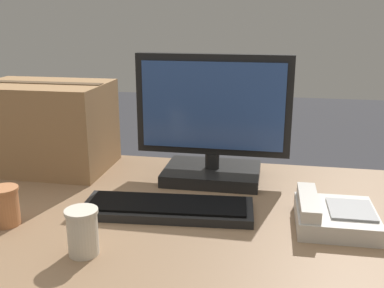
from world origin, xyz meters
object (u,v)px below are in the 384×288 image
(paper_cup_left, at_px, (5,206))
(keyboard, at_px, (168,207))
(cardboard_box, at_px, (46,126))
(monitor, at_px, (213,129))
(paper_cup_right, at_px, (83,232))
(desk_phone, at_px, (333,216))

(paper_cup_left, bearing_deg, keyboard, 20.80)
(paper_cup_left, height_order, cardboard_box, cardboard_box)
(keyboard, height_order, paper_cup_left, paper_cup_left)
(monitor, bearing_deg, paper_cup_right, -112.66)
(monitor, distance_m, paper_cup_right, 0.55)
(cardboard_box, bearing_deg, keyboard, -29.98)
(monitor, distance_m, keyboard, 0.31)
(cardboard_box, bearing_deg, paper_cup_right, -55.93)
(paper_cup_left, distance_m, paper_cup_right, 0.26)
(paper_cup_right, relative_size, cardboard_box, 0.25)
(cardboard_box, bearing_deg, monitor, -1.57)
(cardboard_box, bearing_deg, paper_cup_left, -75.84)
(paper_cup_right, bearing_deg, monitor, 67.34)
(desk_phone, bearing_deg, paper_cup_right, -157.43)
(monitor, distance_m, desk_phone, 0.45)
(paper_cup_left, xyz_separation_m, paper_cup_right, (0.24, -0.10, 0.00))
(monitor, bearing_deg, desk_phone, -38.71)
(desk_phone, relative_size, paper_cup_right, 1.96)
(paper_cup_right, bearing_deg, keyboard, 61.60)
(keyboard, height_order, desk_phone, desk_phone)
(monitor, relative_size, desk_phone, 2.31)
(monitor, xyz_separation_m, paper_cup_left, (-0.45, -0.40, -0.11))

